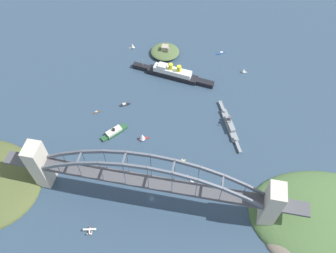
% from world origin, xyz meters
% --- Properties ---
extents(ground_plane, '(1400.00, 1400.00, 0.00)m').
position_xyz_m(ground_plane, '(0.00, 0.00, 0.00)').
color(ground_plane, '#2D4256').
extents(harbor_arch_bridge, '(265.62, 17.47, 66.56)m').
position_xyz_m(harbor_arch_bridge, '(0.00, 0.00, 30.30)').
color(harbor_arch_bridge, beige).
rests_on(harbor_arch_bridge, ground).
extents(headland_east_shore, '(158.91, 103.53, 26.98)m').
position_xyz_m(headland_east_shore, '(165.99, 6.41, 0.00)').
color(headland_east_shore, '#476638').
rests_on(headland_east_shore, ground).
extents(ocean_liner, '(102.61, 23.22, 19.32)m').
position_xyz_m(ocean_liner, '(-10.11, 161.63, 5.61)').
color(ocean_liner, black).
rests_on(ocean_liner, ground).
extents(naval_cruiser, '(30.65, 66.64, 17.07)m').
position_xyz_m(naval_cruiser, '(63.73, 98.36, 2.86)').
color(naval_cruiser, gray).
rests_on(naval_cruiser, ground).
extents(harbor_ferry_steamer, '(24.38, 27.48, 7.69)m').
position_xyz_m(harbor_ferry_steamer, '(-55.48, 65.72, 2.33)').
color(harbor_ferry_steamer, '#23512D').
rests_on(harbor_ferry_steamer, ground).
extents(fort_island_mid_harbor, '(36.83, 35.10, 13.60)m').
position_xyz_m(fort_island_mid_harbor, '(-27.50, 200.65, 3.91)').
color(fort_island_mid_harbor, '#4C6038').
rests_on(fort_island_mid_harbor, ground).
extents(seaplane_taxiing_near_bridge, '(11.72, 7.38, 4.84)m').
position_xyz_m(seaplane_taxiing_near_bridge, '(-46.05, -40.93, 1.99)').
color(seaplane_taxiing_near_bridge, '#B7B7B2').
rests_on(seaplane_taxiing_near_bridge, ground).
extents(small_boat_0, '(10.29, 8.33, 10.13)m').
position_xyz_m(small_boat_0, '(-24.14, 63.57, 4.70)').
color(small_boat_0, '#B2231E').
rests_on(small_boat_0, ground).
extents(small_boat_1, '(7.36, 4.50, 7.11)m').
position_xyz_m(small_boat_1, '(73.77, 185.49, 3.33)').
color(small_boat_1, silver).
rests_on(small_boat_1, ground).
extents(small_boat_2, '(7.61, 5.46, 7.89)m').
position_xyz_m(small_boat_2, '(-71.66, 203.99, 3.68)').
color(small_boat_2, silver).
rests_on(small_boat_2, ground).
extents(small_boat_3, '(8.59, 7.69, 2.12)m').
position_xyz_m(small_boat_3, '(31.78, 26.62, 0.75)').
color(small_boat_3, silver).
rests_on(small_boat_3, ground).
extents(small_boat_4, '(7.24, 6.63, 8.27)m').
position_xyz_m(small_boat_4, '(20.62, 44.04, 3.86)').
color(small_boat_4, gold).
rests_on(small_boat_4, ground).
extents(small_boat_5, '(11.33, 7.58, 2.45)m').
position_xyz_m(small_boat_5, '(-55.32, 106.22, 0.87)').
color(small_boat_5, black).
rests_on(small_boat_5, ground).
extents(small_boat_6, '(11.37, 8.05, 2.08)m').
position_xyz_m(small_boat_6, '(43.26, 215.42, 0.76)').
color(small_boat_6, '#234C8C').
rests_on(small_boat_6, ground).
extents(small_boat_7, '(6.98, 5.54, 2.17)m').
position_xyz_m(small_boat_7, '(-83.15, 89.53, 0.76)').
color(small_boat_7, brown).
rests_on(small_boat_7, ground).
extents(channel_marker_buoy, '(2.20, 2.20, 2.75)m').
position_xyz_m(channel_marker_buoy, '(26.22, 28.07, 1.12)').
color(channel_marker_buoy, red).
rests_on(channel_marker_buoy, ground).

